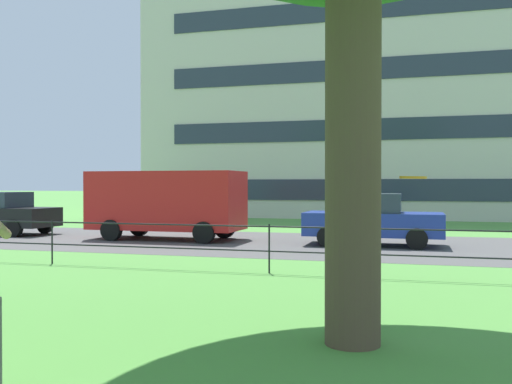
{
  "coord_description": "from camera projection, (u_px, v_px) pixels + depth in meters",
  "views": [
    {
      "loc": [
        5.36,
        -0.47,
        1.79
      ],
      "look_at": [
        3.28,
        7.0,
        1.7
      ],
      "focal_mm": 39.64,
      "sensor_mm": 36.0,
      "label": 1
    }
  ],
  "objects": [
    {
      "name": "panel_van_right",
      "position": [
        167.0,
        201.0,
        18.59
      ],
      "size": [
        5.03,
        2.17,
        2.24
      ],
      "color": "red",
      "rests_on": "ground"
    },
    {
      "name": "park_fence",
      "position": [
        155.0,
        237.0,
        12.15
      ],
      "size": [
        35.7,
        0.04,
        1.0
      ],
      "color": "black",
      "rests_on": "ground"
    },
    {
      "name": "frisbee",
      "position": [
        413.0,
        177.0,
        5.69
      ],
      "size": [
        0.38,
        0.38,
        0.03
      ],
      "color": "orange"
    },
    {
      "name": "car_black_center",
      "position": [
        1.0,
        213.0,
        20.56
      ],
      "size": [
        4.05,
        1.91,
        1.54
      ],
      "color": "black",
      "rests_on": "ground"
    },
    {
      "name": "street_strip",
      "position": [
        236.0,
        242.0,
        17.77
      ],
      "size": [
        80.0,
        7.44,
        0.01
      ],
      "primitive_type": "cube",
      "color": "#565454",
      "rests_on": "ground"
    },
    {
      "name": "apartment_building_background",
      "position": [
        382.0,
        86.0,
        34.99
      ],
      "size": [
        26.54,
        13.29,
        15.85
      ],
      "color": "beige",
      "rests_on": "ground"
    },
    {
      "name": "car_blue_left",
      "position": [
        372.0,
        219.0,
        16.73
      ],
      "size": [
        4.01,
        1.83,
        1.54
      ],
      "color": "#233899",
      "rests_on": "ground"
    }
  ]
}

